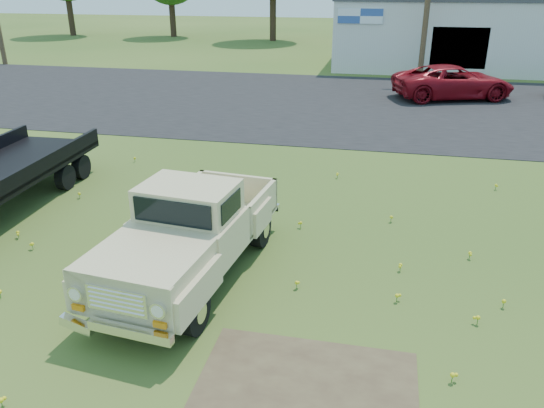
% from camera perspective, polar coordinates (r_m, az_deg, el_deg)
% --- Properties ---
extents(ground, '(140.00, 140.00, 0.00)m').
position_cam_1_polar(ground, '(10.33, -2.03, -6.78)').
color(ground, '#2F4F19').
rests_on(ground, ground).
extents(asphalt_lot, '(90.00, 14.00, 0.02)m').
position_cam_1_polar(asphalt_lot, '(24.33, 6.67, 10.76)').
color(asphalt_lot, black).
rests_on(asphalt_lot, ground).
extents(dirt_patch_a, '(3.00, 2.00, 0.01)m').
position_cam_1_polar(dirt_patch_a, '(7.70, 3.74, -18.91)').
color(dirt_patch_a, '#473625').
rests_on(dirt_patch_a, ground).
extents(dirt_patch_b, '(2.20, 1.60, 0.01)m').
position_cam_1_polar(dirt_patch_b, '(13.88, -6.57, 1.19)').
color(dirt_patch_b, '#473625').
rests_on(dirt_patch_b, ground).
extents(commercial_building, '(14.20, 8.20, 4.15)m').
position_cam_1_polar(commercial_building, '(36.00, 18.91, 17.11)').
color(commercial_building, silver).
rests_on(commercial_building, ground).
extents(vintage_pickup_truck, '(2.51, 5.26, 1.84)m').
position_cam_1_polar(vintage_pickup_truck, '(9.72, -8.73, -2.95)').
color(vintage_pickup_truck, tan).
rests_on(vintage_pickup_truck, ground).
extents(red_pickup, '(5.91, 4.11, 1.50)m').
position_cam_1_polar(red_pickup, '(26.26, 18.91, 12.28)').
color(red_pickup, maroon).
rests_on(red_pickup, ground).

